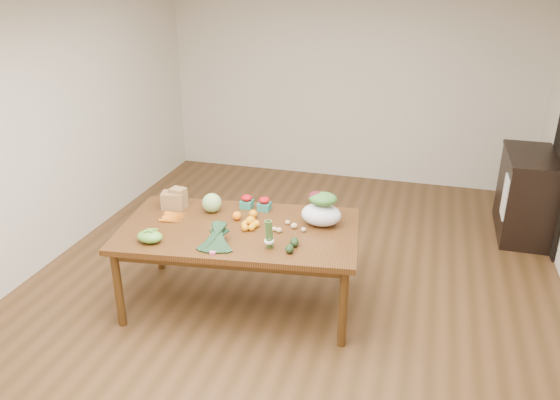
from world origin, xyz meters
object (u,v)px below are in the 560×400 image
(cabinet, at_px, (526,195))
(salad_bag, at_px, (321,211))
(kale_bunch, at_px, (215,239))
(cabbage, at_px, (212,203))
(mandarin_cluster, at_px, (250,223))
(dining_table, at_px, (240,266))
(paper_bag, at_px, (173,199))
(asparagus_bundle, at_px, (269,234))

(cabinet, height_order, salad_bag, salad_bag)
(salad_bag, bearing_deg, cabinet, 45.08)
(cabinet, xyz_separation_m, kale_bunch, (-2.64, -2.57, 0.36))
(cabbage, height_order, mandarin_cluster, cabbage)
(dining_table, relative_size, mandarin_cluster, 11.17)
(dining_table, relative_size, salad_bag, 5.80)
(paper_bag, xyz_separation_m, asparagus_bundle, (1.07, -0.51, 0.03))
(dining_table, xyz_separation_m, kale_bunch, (-0.05, -0.39, 0.45))
(paper_bag, height_order, asparagus_bundle, asparagus_bundle)
(cabbage, bearing_deg, salad_bag, 0.19)
(salad_bag, bearing_deg, cabbage, -179.81)
(kale_bunch, bearing_deg, cabinet, 36.87)
(dining_table, relative_size, paper_bag, 7.56)
(dining_table, distance_m, cabbage, 0.63)
(dining_table, bearing_deg, mandarin_cluster, 11.15)
(kale_bunch, bearing_deg, dining_table, 74.64)
(cabinet, distance_m, cabbage, 3.53)
(kale_bunch, bearing_deg, paper_bag, 129.87)
(cabbage, height_order, salad_bag, salad_bag)
(mandarin_cluster, relative_size, salad_bag, 0.52)
(dining_table, bearing_deg, kale_bunch, -105.36)
(cabinet, height_order, kale_bunch, cabinet)
(paper_bag, distance_m, asparagus_bundle, 1.19)
(kale_bunch, relative_size, salad_bag, 1.15)
(dining_table, height_order, salad_bag, salad_bag)
(dining_table, height_order, paper_bag, paper_bag)
(dining_table, bearing_deg, salad_bag, 13.31)
(dining_table, height_order, mandarin_cluster, mandarin_cluster)
(cabinet, xyz_separation_m, cabbage, (-2.93, -1.93, 0.37))
(kale_bunch, distance_m, salad_bag, 0.96)
(mandarin_cluster, bearing_deg, salad_bag, 20.97)
(asparagus_bundle, bearing_deg, paper_bag, 147.35)
(cabinet, height_order, mandarin_cluster, cabinet)
(mandarin_cluster, height_order, asparagus_bundle, asparagus_bundle)
(paper_bag, distance_m, cabbage, 0.38)
(dining_table, height_order, cabbage, cabbage)
(cabinet, relative_size, kale_bunch, 2.55)
(paper_bag, xyz_separation_m, salad_bag, (1.38, 0.02, 0.04))
(paper_bag, bearing_deg, kale_bunch, -42.81)
(kale_bunch, bearing_deg, mandarin_cluster, 63.51)
(mandarin_cluster, xyz_separation_m, salad_bag, (0.57, 0.22, 0.09))
(cabinet, distance_m, paper_bag, 3.86)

